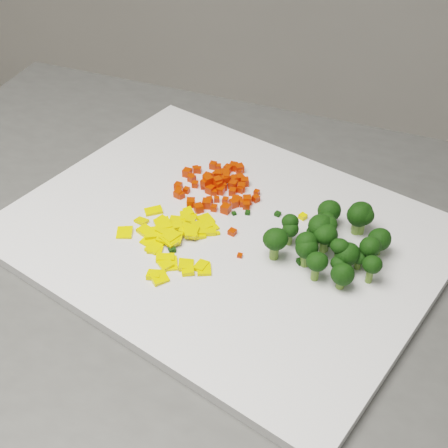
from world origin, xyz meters
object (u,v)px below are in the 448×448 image
at_px(carrot_pile, 218,180).
at_px(pepper_pile, 170,236).
at_px(counter_block, 212,437).
at_px(cutting_board, 224,234).
at_px(broccoli_pile, 327,232).

relative_size(carrot_pile, pepper_pile, 0.86).
distance_m(counter_block, cutting_board, 0.46).
relative_size(cutting_board, carrot_pile, 4.50).
relative_size(cutting_board, pepper_pile, 3.88).
distance_m(carrot_pile, pepper_pile, 0.12).
xyz_separation_m(carrot_pile, pepper_pile, (-0.01, -0.12, -0.01)).
bearing_deg(carrot_pile, counter_block, -75.78).
xyz_separation_m(cutting_board, broccoli_pile, (0.12, 0.01, 0.04)).
distance_m(counter_block, broccoli_pile, 0.51).
xyz_separation_m(counter_block, pepper_pile, (-0.03, -0.04, 0.47)).
bearing_deg(broccoli_pile, counter_block, -172.44).
height_order(carrot_pile, broccoli_pile, broccoli_pile).
relative_size(carrot_pile, broccoli_pile, 0.83).
bearing_deg(cutting_board, counter_block, -153.28).
distance_m(carrot_pile, broccoli_pile, 0.18).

